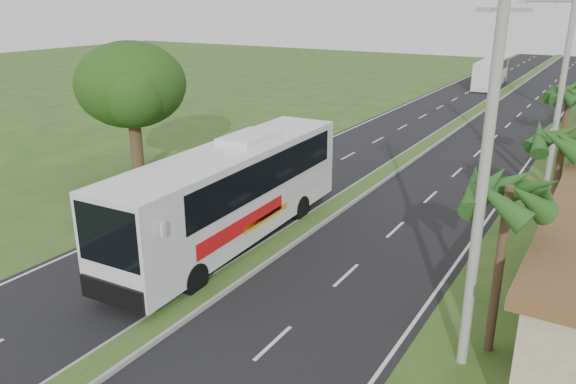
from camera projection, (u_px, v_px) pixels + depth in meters
The scene contains 14 objects.
ground at pixel (183, 311), 18.26m from camera, with size 180.00×180.00×0.00m, color #2B4F1D.
road_asphalt at pixel (400, 164), 34.45m from camera, with size 14.00×160.00×0.02m, color black.
median_strip at pixel (400, 162), 34.42m from camera, with size 1.20×160.00×0.18m.
lane_edge_left at pixel (305, 150), 37.72m from camera, with size 0.12×160.00×0.01m, color silver.
lane_edge_right at pixel (515, 181), 31.18m from camera, with size 0.12×160.00×0.01m, color silver.
palm_verge_a at pixel (509, 195), 14.75m from camera, with size 2.40×2.40×5.45m.
palm_verge_b at pixel (563, 141), 21.97m from camera, with size 2.40×2.40×5.05m.
palm_verge_c at pixel (569, 95), 27.68m from camera, with size 2.40×2.40×5.85m.
shade_tree at pixel (130, 87), 30.63m from camera, with size 6.30×6.00×7.54m.
utility_pole_a at pixel (485, 168), 13.88m from camera, with size 1.60×0.28×11.00m.
utility_pole_b at pixel (563, 73), 26.65m from camera, with size 3.20×0.28×12.00m.
coach_bus_main at pixel (233, 188), 22.68m from camera, with size 3.33×13.51×4.33m.
coach_bus_far at pixel (491, 72), 63.69m from camera, with size 2.84×10.53×3.03m.
motorcyclist at pixel (206, 237), 22.00m from camera, with size 2.01×0.79×2.24m.
Camera 1 is at (11.19, -11.92, 9.65)m, focal length 35.00 mm.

